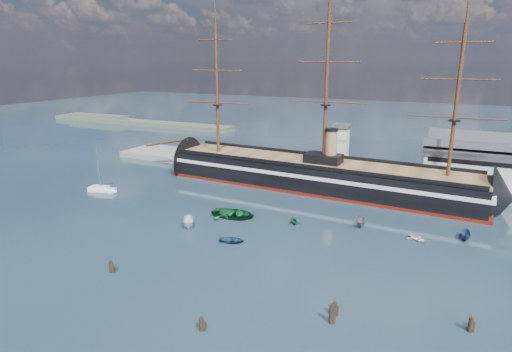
% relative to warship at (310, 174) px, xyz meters
% --- Properties ---
extents(ground, '(600.00, 600.00, 0.00)m').
position_rel_warship_xyz_m(ground, '(2.19, -20.00, -4.04)').
color(ground, '#192935').
rests_on(ground, ground).
extents(quay, '(180.00, 18.00, 2.00)m').
position_rel_warship_xyz_m(quay, '(12.19, 16.00, -4.04)').
color(quay, slate).
rests_on(quay, ground).
extents(quay_tower, '(5.00, 5.00, 15.00)m').
position_rel_warship_xyz_m(quay_tower, '(5.19, 13.00, 5.72)').
color(quay_tower, silver).
rests_on(quay_tower, ground).
extents(shoreline, '(120.00, 10.00, 4.00)m').
position_rel_warship_xyz_m(shoreline, '(-137.04, 75.00, -2.59)').
color(shoreline, '#3F4C38').
rests_on(shoreline, ground).
extents(warship, '(113.25, 20.53, 53.94)m').
position_rel_warship_xyz_m(warship, '(0.00, 0.00, 0.00)').
color(warship, black).
rests_on(warship, ground).
extents(sailboat, '(8.06, 4.14, 12.38)m').
position_rel_warship_xyz_m(sailboat, '(-51.02, -28.91, -3.25)').
color(sailboat, white).
rests_on(sailboat, ground).
extents(motorboat_a, '(7.03, 5.83, 2.72)m').
position_rel_warship_xyz_m(motorboat_a, '(-14.15, -40.40, -4.04)').
color(motorboat_a, white).
rests_on(motorboat_a, ground).
extents(motorboat_b, '(2.14, 3.46, 1.51)m').
position_rel_warship_xyz_m(motorboat_b, '(-1.68, -43.35, -4.04)').
color(motorboat_b, navy).
rests_on(motorboat_b, ground).
extents(motorboat_c, '(5.81, 3.01, 2.21)m').
position_rel_warship_xyz_m(motorboat_c, '(19.91, -23.36, -4.04)').
color(motorboat_c, slate).
rests_on(motorboat_c, ground).
extents(motorboat_d, '(5.43, 5.01, 1.90)m').
position_rel_warship_xyz_m(motorboat_d, '(5.95, -28.48, -4.04)').
color(motorboat_d, '#145F30').
rests_on(motorboat_d, ground).
extents(motorboat_e, '(2.60, 2.85, 1.29)m').
position_rel_warship_xyz_m(motorboat_e, '(32.01, -26.15, -4.04)').
color(motorboat_e, silver).
rests_on(motorboat_e, ground).
extents(motorboat_f, '(5.48, 2.24, 2.16)m').
position_rel_warship_xyz_m(motorboat_f, '(40.79, -21.36, -4.04)').
color(motorboat_f, navy).
rests_on(motorboat_f, ground).
extents(motorboat_g, '(3.12, 6.68, 3.03)m').
position_rel_warship_xyz_m(motorboat_g, '(-8.04, -30.88, -4.04)').
color(motorboat_g, '#104D25').
rests_on(motorboat_g, ground).
extents(piling_near_left, '(0.64, 0.64, 2.85)m').
position_rel_warship_xyz_m(piling_near_left, '(-14.43, -63.46, -4.04)').
color(piling_near_left, black).
rests_on(piling_near_left, ground).
extents(piling_near_mid, '(0.64, 0.64, 2.69)m').
position_rel_warship_xyz_m(piling_near_mid, '(8.60, -70.57, -4.04)').
color(piling_near_mid, black).
rests_on(piling_near_mid, ground).
extents(piling_near_right, '(0.64, 0.64, 3.69)m').
position_rel_warship_xyz_m(piling_near_right, '(24.04, -61.30, -4.04)').
color(piling_near_right, black).
rests_on(piling_near_right, ground).
extents(piling_far_right, '(0.64, 0.64, 2.90)m').
position_rel_warship_xyz_m(piling_far_right, '(41.56, -54.99, -4.04)').
color(piling_far_right, black).
rests_on(piling_far_right, ground).
extents(piling_extra, '(0.64, 0.64, 2.88)m').
position_rel_warship_xyz_m(piling_extra, '(23.94, -59.24, -4.04)').
color(piling_extra, black).
rests_on(piling_extra, ground).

